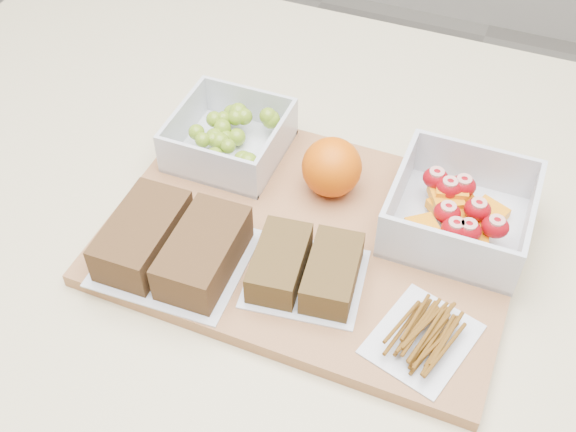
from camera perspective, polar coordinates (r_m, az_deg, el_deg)
name	(u,v)px	position (r m, az deg, el deg)	size (l,w,h in m)	color
cutting_board	(312,237)	(0.77, 1.90, -1.67)	(0.42, 0.30, 0.02)	#A56F44
grape_container	(231,137)	(0.84, -4.53, 6.26)	(0.12, 0.12, 0.05)	silver
fruit_container	(459,213)	(0.77, 13.40, 0.25)	(0.14, 0.14, 0.06)	silver
orange	(332,167)	(0.78, 3.48, 3.87)	(0.07, 0.07, 0.07)	#E55B05
sandwich_bag_left	(173,245)	(0.73, -9.08, -2.25)	(0.15, 0.13, 0.04)	silver
sandwich_bag_center	(306,268)	(0.71, 1.41, -4.16)	(0.13, 0.12, 0.04)	silver
pretzel_bag	(424,333)	(0.68, 10.66, -9.08)	(0.11, 0.12, 0.02)	silver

